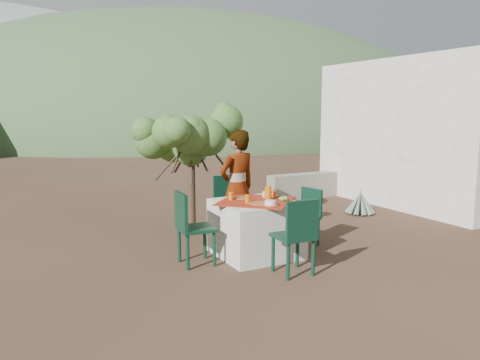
% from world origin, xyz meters
% --- Properties ---
extents(ground, '(160.00, 160.00, 0.00)m').
position_xyz_m(ground, '(0.00, 0.00, 0.00)').
color(ground, '#362418').
rests_on(ground, ground).
extents(table, '(1.30, 1.30, 0.76)m').
position_xyz_m(table, '(0.11, 0.18, 0.38)').
color(table, silver).
rests_on(table, ground).
extents(chair_far, '(0.47, 0.47, 0.97)m').
position_xyz_m(chair_far, '(0.20, 1.17, 0.54)').
color(chair_far, black).
rests_on(chair_far, ground).
extents(chair_near, '(0.45, 0.45, 0.94)m').
position_xyz_m(chair_near, '(0.14, -0.75, 0.52)').
color(chair_near, black).
rests_on(chair_near, ground).
extents(chair_left, '(0.46, 0.46, 0.95)m').
position_xyz_m(chair_left, '(-0.84, 0.21, 0.53)').
color(chair_left, black).
rests_on(chair_left, ground).
extents(chair_right, '(0.46, 0.46, 0.83)m').
position_xyz_m(chair_right, '(1.04, 0.29, 0.46)').
color(chair_right, black).
rests_on(chair_right, ground).
extents(person, '(0.69, 0.52, 1.70)m').
position_xyz_m(person, '(0.16, 0.82, 0.85)').
color(person, '#8C6651').
rests_on(person, ground).
extents(shrub_tree, '(1.55, 1.52, 1.82)m').
position_xyz_m(shrub_tree, '(-0.15, 1.78, 1.44)').
color(shrub_tree, '#443422').
rests_on(shrub_tree, ground).
extents(agave, '(0.57, 0.56, 0.61)m').
position_xyz_m(agave, '(3.16, 1.51, 0.20)').
color(agave, slate).
rests_on(agave, ground).
extents(guesthouse, '(3.20, 4.20, 3.00)m').
position_xyz_m(guesthouse, '(5.60, 1.80, 1.50)').
color(guesthouse, white).
rests_on(guesthouse, ground).
extents(stone_wall, '(2.60, 0.35, 0.55)m').
position_xyz_m(stone_wall, '(3.60, 3.40, 0.28)').
color(stone_wall, gray).
rests_on(stone_wall, ground).
extents(hill_near_right, '(48.00, 48.00, 20.00)m').
position_xyz_m(hill_near_right, '(12.00, 36.00, 0.00)').
color(hill_near_right, '#3C5932').
rests_on(hill_near_right, ground).
extents(hill_far_right, '(36.00, 36.00, 14.00)m').
position_xyz_m(hill_far_right, '(28.00, 46.00, 0.00)').
color(hill_far_right, slate).
rests_on(hill_far_right, ground).
extents(plate_far, '(0.21, 0.21, 0.01)m').
position_xyz_m(plate_far, '(0.02, 0.40, 0.77)').
color(plate_far, brown).
rests_on(plate_far, table).
extents(plate_near, '(0.26, 0.26, 0.01)m').
position_xyz_m(plate_near, '(0.04, -0.02, 0.77)').
color(plate_near, brown).
rests_on(plate_near, table).
extents(glass_far, '(0.07, 0.07, 0.11)m').
position_xyz_m(glass_far, '(-0.17, 0.39, 0.82)').
color(glass_far, '#D65E0D').
rests_on(glass_far, table).
extents(glass_near, '(0.07, 0.07, 0.12)m').
position_xyz_m(glass_near, '(-0.07, 0.08, 0.82)').
color(glass_near, '#D65E0D').
rests_on(glass_near, table).
extents(juice_pitcher, '(0.09, 0.09, 0.19)m').
position_xyz_m(juice_pitcher, '(0.29, 0.16, 0.86)').
color(juice_pitcher, '#D65E0D').
rests_on(juice_pitcher, table).
extents(bowl_plate, '(0.21, 0.21, 0.01)m').
position_xyz_m(bowl_plate, '(0.11, -0.19, 0.77)').
color(bowl_plate, brown).
rests_on(bowl_plate, table).
extents(white_bowl, '(0.15, 0.15, 0.05)m').
position_xyz_m(white_bowl, '(0.11, -0.19, 0.80)').
color(white_bowl, white).
rests_on(white_bowl, bowl_plate).
extents(jar_left, '(0.06, 0.06, 0.10)m').
position_xyz_m(jar_left, '(0.46, 0.28, 0.81)').
color(jar_left, '#E05827').
rests_on(jar_left, table).
extents(jar_right, '(0.05, 0.05, 0.08)m').
position_xyz_m(jar_right, '(0.38, 0.37, 0.80)').
color(jar_right, '#E05827').
rests_on(jar_right, table).
extents(napkin_holder, '(0.07, 0.04, 0.09)m').
position_xyz_m(napkin_holder, '(0.34, 0.31, 0.81)').
color(napkin_holder, white).
rests_on(napkin_holder, table).
extents(fruit_cluster, '(0.12, 0.11, 0.06)m').
position_xyz_m(fruit_cluster, '(0.43, -0.00, 0.79)').
color(fruit_cluster, '#659B38').
rests_on(fruit_cluster, table).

